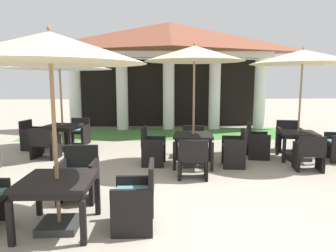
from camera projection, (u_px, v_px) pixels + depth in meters
ground_plane at (197, 221)px, 4.35m from camera, size 60.00×60.00×0.00m
background_pavilion at (169, 48)px, 12.34m from camera, size 8.81×3.19×4.30m
lawn_strip at (170, 134)px, 11.55m from camera, size 10.61×2.60×0.01m
patio_table_near_foreground at (298, 136)px, 7.69m from camera, size 1.03×1.03×0.71m
patio_umbrella_near_foreground at (303, 58)px, 7.41m from camera, size 2.54×2.54×2.79m
patio_chair_near_foreground_south at (309, 154)px, 6.75m from camera, size 0.66×0.60×0.81m
patio_chair_near_foreground_west at (256, 142)px, 7.88m from camera, size 0.64×0.67×0.92m
patio_chair_near_foreground_north at (288, 136)px, 8.70m from camera, size 0.72×0.69×0.85m
patio_table_mid_left at (57, 186)px, 4.05m from camera, size 0.95×0.95×0.70m
patio_umbrella_mid_left at (50, 50)px, 3.79m from camera, size 2.42×2.42×2.65m
patio_chair_mid_left_north at (79, 176)px, 5.11m from camera, size 0.61×0.60×0.88m
patio_chair_mid_left_east at (136, 198)px, 4.10m from camera, size 0.55×0.63×0.90m
patio_table_mid_right at (63, 129)px, 8.68m from camera, size 1.05×1.05×0.74m
patio_umbrella_mid_right at (59, 64)px, 8.42m from camera, size 2.87×2.87×2.67m
patio_chair_mid_right_west at (33, 136)px, 8.86m from camera, size 0.63×0.67×0.85m
patio_chair_mid_right_south at (45, 144)px, 7.80m from camera, size 0.71×0.61×0.81m
patio_chair_mid_right_north at (78, 132)px, 9.64m from camera, size 0.72×0.69×0.80m
patio_table_far_back at (193, 138)px, 7.12m from camera, size 1.01×1.01×0.75m
patio_umbrella_far_back at (194, 55)px, 6.84m from camera, size 2.27×2.27×2.82m
patio_chair_far_back_east at (235, 149)px, 7.07m from camera, size 0.57×0.62×0.87m
patio_chair_far_back_north at (193, 142)px, 8.11m from camera, size 0.65×0.65×0.79m
patio_chair_far_back_south at (193, 159)px, 6.20m from camera, size 0.66×0.59×0.84m
patio_chair_far_back_west at (152, 147)px, 7.24m from camera, size 0.59×0.66×0.91m
terracotta_urn at (194, 137)px, 9.86m from camera, size 0.30×0.30×0.46m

